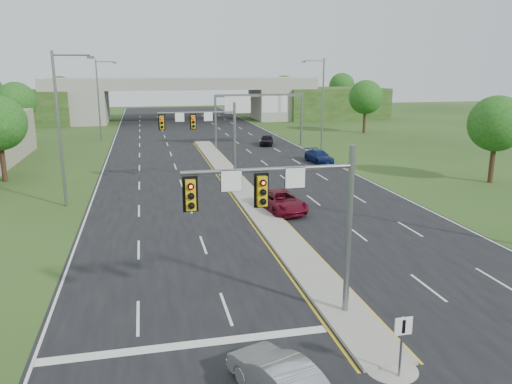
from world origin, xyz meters
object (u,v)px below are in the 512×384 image
Objects in this scene: signal_mast_far at (209,130)px; overpass at (183,102)px; car_far_a at (281,201)px; car_far_c at (267,140)px; signal_mast_near at (295,207)px; keep_right_sign at (402,337)px; sign_gantry at (258,106)px; car_silver at (280,378)px; car_far_b at (319,156)px.

overpass is at bearing 87.65° from signal_mast_far.
car_far_c is at bearing 69.06° from car_far_a.
keep_right_sign is at bearing -63.06° from signal_mast_near.
signal_mast_far is 0.60× the size of sign_gantry.
car_far_a is at bearing -125.56° from car_silver.
car_far_a reaches higher than car_far_b.
overpass reaches higher than car_far_a.
keep_right_sign is at bearing -103.27° from car_far_a.
sign_gantry is (6.68, 49.45, 3.72)m from keep_right_sign.
car_silver is at bearing -86.04° from car_far_c.
signal_mast_far is at bearing -114.11° from sign_gantry.
signal_mast_far is 55.13m from overpass.
sign_gantry is 35.75m from overpass.
car_far_c is at bearing 32.50° from sign_gantry.
car_far_c is at bearing 94.00° from car_far_b.
signal_mast_far is at bearing -92.35° from overpass.
car_silver is (-1.80, -29.57, -4.02)m from signal_mast_far.
car_silver is (-10.75, -49.57, -4.54)m from sign_gantry.
keep_right_sign is 0.03× the size of overpass.
signal_mast_near reaches higher than car_silver.
signal_mast_far reaches higher than keep_right_sign.
signal_mast_far is at bearing -98.81° from car_far_c.
sign_gantry is at bearing 100.35° from car_far_b.
overpass is (-6.68, 35.08, -1.69)m from sign_gantry.
car_silver is 51.83m from car_far_c.
keep_right_sign is 50.04m from sign_gantry.
signal_mast_far is at bearing 94.39° from keep_right_sign.
overpass is at bearing 120.55° from car_far_c.
keep_right_sign is 0.55× the size of car_far_c.
signal_mast_near is at bearing -112.74° from car_far_a.
overpass is (0.00, 84.53, 2.04)m from keep_right_sign.
signal_mast_far is at bearing -113.41° from car_silver.
keep_right_sign is at bearing -81.62° from car_far_c.
car_far_b is 1.12× the size of car_far_c.
sign_gantry reaches higher than car_far_a.
car_silver is at bearing -117.97° from car_far_b.
car_far_a is (1.50, -64.76, -2.82)m from overpass.
signal_mast_near reaches higher than car_far_a.
car_silver reaches higher than car_far_b.
keep_right_sign reaches higher than car_silver.
car_silver is 1.03× the size of car_far_c.
keep_right_sign is at bearing -112.38° from car_far_b.
overpass reaches higher than car_far_b.
sign_gantry is 13.81m from car_far_b.
signal_mast_near is 16.26m from car_far_a.
car_far_c is (1.31, 0.84, -4.53)m from sign_gantry.
car_far_a is at bearing 76.19° from signal_mast_near.
car_far_b is at bearing -62.03° from car_far_c.
sign_gantry is at bearing -130.09° from car_far_c.
car_far_a is 31.20m from car_far_c.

